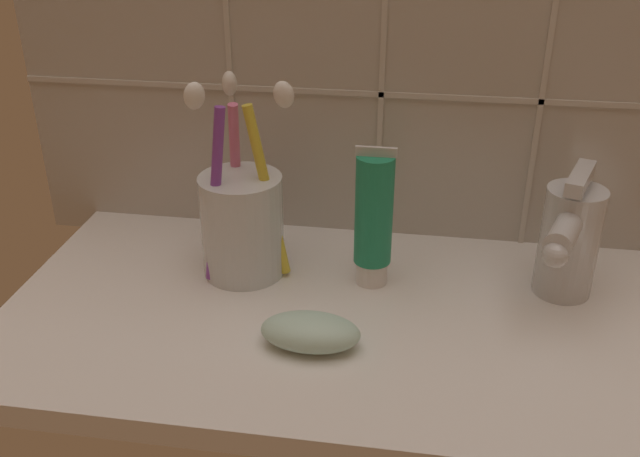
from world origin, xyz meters
The scene contains 6 objects.
sink_counter centered at (0.00, 0.00, 1.00)cm, with size 57.15×30.44×2.00cm, color white.
tile_wall_backsplash centered at (0.01, 15.46, 21.46)cm, with size 67.15×1.72×42.90cm.
toothbrush_cup centered at (-9.77, 5.10, 7.21)cm, with size 8.96×8.82×18.24cm.
toothpaste_tube centered at (1.86, 5.08, 8.29)cm, with size 3.43×3.27×12.76cm.
sink_faucet centered at (18.14, 5.54, 7.40)cm, with size 5.69×10.28×11.26cm.
soap_bar centered at (-1.91, -5.19, 3.31)cm, with size 7.75×4.40×2.62cm, color silver.
Camera 1 is at (5.81, -49.36, 35.40)cm, focal length 40.00 mm.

